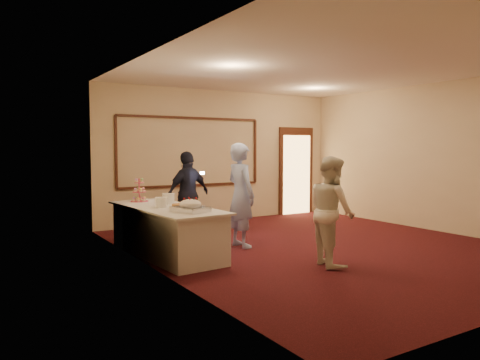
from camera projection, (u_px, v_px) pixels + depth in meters
name	position (u px, v px, depth m)	size (l,w,h in m)	color
floor	(323.00, 247.00, 7.99)	(7.00, 7.00, 0.00)	black
room_walls	(324.00, 128.00, 7.85)	(6.04, 7.04, 3.02)	beige
wall_molding	(191.00, 152.00, 10.41)	(3.45, 0.04, 1.55)	#381D11
doorway	(296.00, 171.00, 11.98)	(1.05, 0.07, 2.20)	#381D11
buffet_table	(167.00, 231.00, 7.33)	(1.13, 2.52, 0.77)	silver
pavlova_tray	(190.00, 206.00, 6.72)	(0.51, 0.58, 0.20)	silver
cupcake_stand	(139.00, 192.00, 8.00)	(0.30, 0.30, 0.44)	#CF4364
plate_stack_a	(161.00, 202.00, 7.19)	(0.19, 0.19, 0.16)	white
plate_stack_b	(168.00, 199.00, 7.64)	(0.21, 0.21, 0.17)	white
tart	(180.00, 206.00, 7.16)	(0.30, 0.30, 0.06)	white
man	(241.00, 195.00, 7.94)	(0.65, 0.42, 1.77)	#A1B7F8
woman	(332.00, 211.00, 6.71)	(0.77, 0.60, 1.58)	white
guest	(188.00, 194.00, 8.93)	(0.95, 0.40, 1.62)	black
camera_flash	(202.00, 173.00, 8.78)	(0.07, 0.04, 0.05)	white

